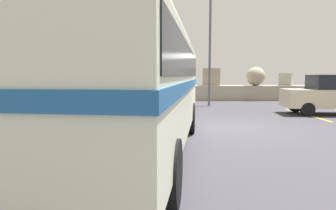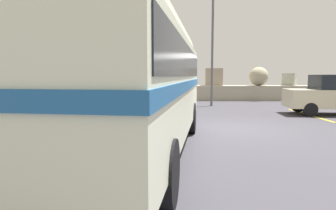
{
  "view_description": "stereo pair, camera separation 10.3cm",
  "coord_description": "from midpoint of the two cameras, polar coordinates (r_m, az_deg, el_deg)",
  "views": [
    {
      "loc": [
        -2.16,
        -9.77,
        1.84
      ],
      "look_at": [
        -2.14,
        -3.41,
        1.19
      ],
      "focal_mm": 30.64,
      "sensor_mm": 36.0,
      "label": 1
    },
    {
      "loc": [
        -2.05,
        -9.77,
        1.84
      ],
      "look_at": [
        -2.14,
        -3.41,
        1.19
      ],
      "focal_mm": 30.64,
      "sensor_mm": 36.0,
      "label": 2
    }
  ],
  "objects": [
    {
      "name": "vintage_coach",
      "position": [
        6.61,
        -6.02,
        7.67
      ],
      "size": [
        3.54,
        8.83,
        3.7
      ],
      "rotation": [
        0.0,
        0.0,
        -0.13
      ],
      "color": "black",
      "rests_on": "ground"
    },
    {
      "name": "lamp_post",
      "position": [
        17.57,
        9.23,
        13.1
      ],
      "size": [
        0.91,
        0.62,
        7.32
      ],
      "color": "#5B5B60",
      "rests_on": "ground"
    },
    {
      "name": "breakwater",
      "position": [
        21.69,
        6.07,
        2.91
      ],
      "size": [
        31.36,
        2.04,
        2.47
      ],
      "color": "#A49B86",
      "rests_on": "ground"
    },
    {
      "name": "parked_car_nearest",
      "position": [
        15.45,
        30.34,
        1.85
      ],
      "size": [
        4.22,
        2.01,
        1.86
      ],
      "rotation": [
        0.0,
        0.0,
        1.49
      ],
      "color": "black",
      "rests_on": "ground"
    },
    {
      "name": "ground",
      "position": [
        10.16,
        12.79,
        -4.65
      ],
      "size": [
        32.0,
        26.0,
        0.02
      ],
      "color": "#3C3A41"
    }
  ]
}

